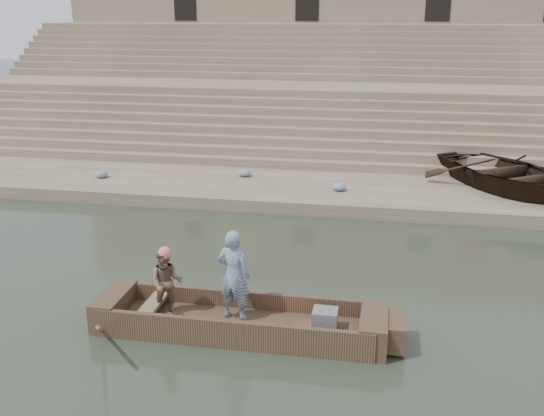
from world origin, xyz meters
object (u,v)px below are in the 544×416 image
(standing_man, at_px, (234,275))
(rowing_man, at_px, (166,283))
(main_rowboat, at_px, (239,327))
(beached_rowboat, at_px, (507,172))
(television, at_px, (324,320))

(standing_man, distance_m, rowing_man, 1.34)
(main_rowboat, distance_m, standing_man, 1.03)
(main_rowboat, height_order, beached_rowboat, beached_rowboat)
(main_rowboat, xyz_separation_m, rowing_man, (-1.44, 0.05, 0.79))
(television, bearing_deg, standing_man, 175.12)
(standing_man, relative_size, television, 3.92)
(main_rowboat, distance_m, rowing_man, 1.64)
(rowing_man, relative_size, television, 2.94)
(standing_man, distance_m, television, 1.90)
(main_rowboat, relative_size, standing_man, 2.77)
(rowing_man, height_order, beached_rowboat, rowing_man)
(rowing_man, bearing_deg, standing_man, -8.58)
(rowing_man, height_order, television, rowing_man)
(main_rowboat, relative_size, rowing_man, 3.70)
(standing_man, distance_m, beached_rowboat, 11.76)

